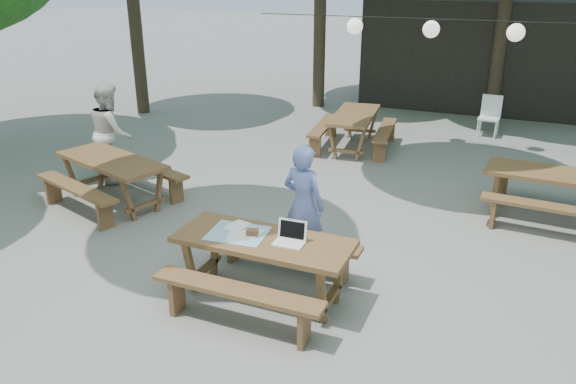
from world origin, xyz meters
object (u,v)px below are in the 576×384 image
(plastic_chair, at_px, (488,124))
(woman, at_px, (304,205))
(main_picnic_table, at_px, (264,267))
(picnic_table_nw, at_px, (114,180))
(second_person, at_px, (111,132))

(plastic_chair, bearing_deg, woman, -99.69)
(main_picnic_table, distance_m, woman, 1.06)
(picnic_table_nw, height_order, second_person, second_person)
(picnic_table_nw, bearing_deg, second_person, 146.56)
(second_person, bearing_deg, main_picnic_table, -163.41)
(woman, height_order, plastic_chair, woman)
(picnic_table_nw, bearing_deg, main_picnic_table, -7.22)
(main_picnic_table, relative_size, picnic_table_nw, 0.87)
(main_picnic_table, bearing_deg, picnic_table_nw, 154.97)
(plastic_chair, bearing_deg, picnic_table_nw, -125.01)
(second_person, distance_m, plastic_chair, 8.17)
(main_picnic_table, height_order, woman, woman)
(main_picnic_table, height_order, second_person, second_person)
(woman, relative_size, plastic_chair, 1.75)
(picnic_table_nw, xyz_separation_m, woman, (3.51, -0.62, 0.40))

